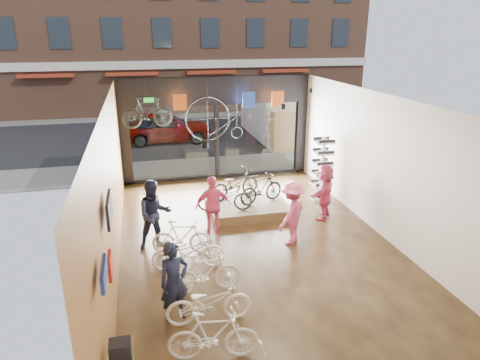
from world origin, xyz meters
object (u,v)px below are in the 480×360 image
object	(u,v)px
floor_bike_2	(209,302)
customer_5	(325,191)
box_truck	(280,113)
customer_1	(154,215)
street_car	(165,127)
customer_0	(174,282)
floor_bike_3	(206,273)
display_bike_right	(235,184)
hung_bike	(147,113)
display_platform	(247,208)
customer_3	(292,213)
sunglasses_rack	(322,169)
floor_bike_5	(182,237)
display_bike_left	(225,197)
customer_2	(213,206)
display_bike_mid	(261,189)
penny_farthing	(217,120)
floor_bike_1	(213,336)
floor_bike_4	(188,252)

from	to	relation	value
floor_bike_2	customer_5	size ratio (longest dim) A/B	1.00
box_truck	floor_bike_2	size ratio (longest dim) A/B	4.30
box_truck	customer_1	size ratio (longest dim) A/B	3.94
street_car	customer_0	size ratio (longest dim) A/B	2.78
floor_bike_2	floor_bike_3	xyz separation A→B (m)	(0.10, 1.01, 0.03)
display_bike_right	hung_bike	size ratio (longest dim) A/B	1.11
display_platform	customer_1	world-z (taller)	customer_1
display_bike_right	customer_3	world-z (taller)	customer_3
sunglasses_rack	floor_bike_5	bearing A→B (deg)	-161.68
floor_bike_2	sunglasses_rack	world-z (taller)	sunglasses_rack
display_bike_left	customer_2	size ratio (longest dim) A/B	0.96
floor_bike_5	display_bike_left	size ratio (longest dim) A/B	0.94
display_bike_mid	floor_bike_2	bearing A→B (deg)	134.37
display_bike_left	customer_2	bearing A→B (deg)	158.11
sunglasses_rack	penny_farthing	world-z (taller)	penny_farthing
floor_bike_2	customer_1	xyz separation A→B (m)	(-0.84, 3.35, 0.47)
box_truck	hung_bike	size ratio (longest dim) A/B	4.53
street_car	hung_bike	bearing A→B (deg)	173.06
display_bike_mid	floor_bike_5	bearing A→B (deg)	109.14
floor_bike_1	display_bike_left	distance (m)	5.74
display_bike_left	display_bike_right	bearing A→B (deg)	-20.29
floor_bike_2	hung_bike	bearing A→B (deg)	7.11
display_bike_right	floor_bike_4	bearing A→B (deg)	129.68
floor_bike_2	display_bike_left	xyz separation A→B (m)	(1.23, 4.59, 0.29)
street_car	sunglasses_rack	xyz separation A→B (m)	(4.52, -9.02, 0.27)
floor_bike_1	display_bike_mid	size ratio (longest dim) A/B	1.02
display_platform	display_bike_mid	xyz separation A→B (m)	(0.43, -0.03, 0.61)
street_car	customer_3	world-z (taller)	customer_3
customer_5	penny_farthing	bearing A→B (deg)	-102.16
street_car	hung_bike	xyz separation A→B (m)	(-0.95, -7.80, 2.14)
box_truck	display_bike_mid	world-z (taller)	box_truck
customer_2	penny_farthing	distance (m)	3.88
display_bike_right	customer_2	world-z (taller)	customer_2
sunglasses_rack	floor_bike_4	bearing A→B (deg)	-154.80
floor_bike_3	customer_3	bearing A→B (deg)	-57.16
display_bike_left	customer_2	distance (m)	0.97
floor_bike_5	customer_2	distance (m)	1.39
floor_bike_5	display_platform	bearing A→B (deg)	-35.49
floor_bike_4	customer_0	distance (m)	1.88
display_bike_left	penny_farthing	distance (m)	3.15
floor_bike_2	floor_bike_5	bearing A→B (deg)	4.80
display_bike_right	customer_2	xyz separation A→B (m)	(-1.00, -1.76, 0.07)
floor_bike_5	floor_bike_2	bearing A→B (deg)	-164.86
box_truck	sunglasses_rack	xyz separation A→B (m)	(-1.20, -8.02, -0.36)
display_bike_left	customer_1	size ratio (longest dim) A/B	0.89
customer_0	floor_bike_3	bearing A→B (deg)	23.68
floor_bike_2	penny_farthing	size ratio (longest dim) A/B	0.88
floor_bike_5	sunglasses_rack	distance (m)	5.61
sunglasses_rack	street_car	bearing A→B (deg)	106.32
floor_bike_4	floor_bike_3	bearing A→B (deg)	-162.38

